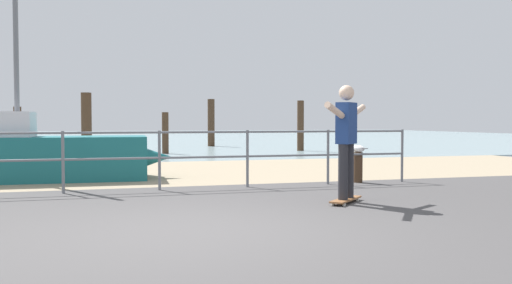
# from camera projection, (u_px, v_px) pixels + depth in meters

# --- Properties ---
(ground_plane) EXTENTS (24.00, 10.00, 0.04)m
(ground_plane) POSITION_uv_depth(u_px,v_px,m) (219.00, 255.00, 4.87)
(ground_plane) COLOR #474444
(ground_plane) RESTS_ON ground
(beach_strip) EXTENTS (24.00, 6.00, 0.04)m
(beach_strip) POSITION_uv_depth(u_px,v_px,m) (150.00, 173.00, 12.57)
(beach_strip) COLOR tan
(beach_strip) RESTS_ON ground
(sea_surface) EXTENTS (72.00, 50.00, 0.04)m
(sea_surface) POSITION_uv_depth(u_px,v_px,m) (120.00, 137.00, 39.51)
(sea_surface) COLOR #849EA3
(sea_surface) RESTS_ON ground
(railing_fence) EXTENTS (12.64, 0.05, 1.05)m
(railing_fence) POSITION_uv_depth(u_px,v_px,m) (63.00, 152.00, 8.82)
(railing_fence) COLOR slate
(railing_fence) RESTS_ON ground
(sailboat) EXTENTS (4.98, 1.53, 4.56)m
(sailboat) POSITION_uv_depth(u_px,v_px,m) (42.00, 156.00, 10.78)
(sailboat) COLOR #19666B
(sailboat) RESTS_ON ground
(skateboard) EXTENTS (0.71, 0.70, 0.08)m
(skateboard) POSITION_uv_depth(u_px,v_px,m) (346.00, 200.00, 7.82)
(skateboard) COLOR brown
(skateboard) RESTS_ON ground
(skateboarder) EXTENTS (1.10, 1.07, 1.65)m
(skateboarder) POSITION_uv_depth(u_px,v_px,m) (346.00, 135.00, 7.78)
(skateboarder) COLOR #26262B
(skateboarder) RESTS_ON skateboard
(bollard_short) EXTENTS (0.18, 0.18, 0.61)m
(bollard_short) POSITION_uv_depth(u_px,v_px,m) (358.00, 168.00, 10.41)
(bollard_short) COLOR #422D1E
(bollard_short) RESTS_ON ground
(seagull) EXTENTS (0.24, 0.47, 0.18)m
(seagull) POSITION_uv_depth(u_px,v_px,m) (357.00, 148.00, 10.41)
(seagull) COLOR white
(seagull) RESTS_ON bollard_short
(groyne_post_0) EXTENTS (0.29, 0.29, 1.77)m
(groyne_post_0) POSITION_uv_depth(u_px,v_px,m) (18.00, 129.00, 20.95)
(groyne_post_0) COLOR #422D1E
(groyne_post_0) RESTS_ON ground
(groyne_post_1) EXTENTS (0.34, 0.34, 2.15)m
(groyne_post_1) POSITION_uv_depth(u_px,v_px,m) (86.00, 125.00, 17.72)
(groyne_post_1) COLOR #422D1E
(groyne_post_1) RESTS_ON ground
(groyne_post_2) EXTENTS (0.24, 0.24, 1.53)m
(groyne_post_2) POSITION_uv_depth(u_px,v_px,m) (165.00, 133.00, 19.58)
(groyne_post_2) COLOR #422D1E
(groyne_post_2) RESTS_ON ground
(groyne_post_3) EXTENTS (0.33, 0.33, 2.25)m
(groyne_post_3) POSITION_uv_depth(u_px,v_px,m) (211.00, 123.00, 25.33)
(groyne_post_3) COLOR #422D1E
(groyne_post_3) RESTS_ON ground
(groyne_post_4) EXTENTS (0.27, 0.27, 2.03)m
(groyne_post_4) POSITION_uv_depth(u_px,v_px,m) (300.00, 126.00, 21.44)
(groyne_post_4) COLOR #422D1E
(groyne_post_4) RESTS_ON ground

